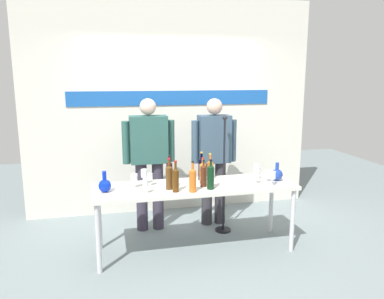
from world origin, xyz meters
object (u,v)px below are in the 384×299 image
Objects in this scene: wine_bottle_1 at (210,169)px; wine_bottle_8 at (201,168)px; wine_bottle_5 at (193,179)px; presenter_right at (214,154)px; presenter_left at (149,156)px; wine_bottle_7 at (203,175)px; wine_glass_left_2 at (134,178)px; microphone_stand at (224,194)px; display_table at (195,191)px; wine_glass_right_1 at (257,170)px; wine_glass_right_2 at (267,174)px; wine_glass_left_0 at (150,177)px; wine_glass_left_1 at (146,183)px; wine_bottle_0 at (211,176)px; wine_bottle_6 at (169,170)px; wine_bottle_3 at (176,179)px; wine_bottle_2 at (203,172)px; wine_bottle_4 at (169,176)px; wine_glass_left_3 at (144,173)px; decanter_blue_right at (277,174)px; wine_glass_right_3 at (256,175)px; wine_glass_right_0 at (257,167)px; decanter_blue_left at (105,185)px; wine_glass_right_4 at (272,175)px.

wine_bottle_8 reaches higher than wine_bottle_1.
presenter_right is at bearing 61.78° from wine_bottle_5.
wine_bottle_7 is at bearing -57.20° from presenter_left.
wine_glass_left_2 is 1.24m from microphone_stand.
wine_bottle_7 is (0.08, -0.07, 0.19)m from display_table.
wine_glass_right_1 is 1.13× the size of wine_glass_right_2.
wine_glass_left_1 reaches higher than wine_glass_left_0.
wine_bottle_0 is 1.04× the size of wine_bottle_1.
wine_glass_left_2 is at bearing -156.99° from wine_bottle_6.
wine_bottle_3 is at bearing -139.35° from microphone_stand.
wine_bottle_2 is at bearing 96.26° from wine_bottle_0.
wine_bottle_6 is (-0.66, -0.47, -0.06)m from presenter_right.
display_table is at bearing -121.96° from wine_bottle_8.
wine_bottle_2 is 1.94× the size of wine_glass_left_2.
wine_glass_left_3 is at bearing 133.47° from wine_bottle_4.
wine_glass_left_0 is 1.31m from wine_glass_right_2.
wine_bottle_8 reaches higher than wine_glass_right_2.
wine_glass_left_3 is 1.29m from wine_glass_right_1.
wine_glass_left_0 is (-0.90, -0.61, -0.09)m from presenter_right.
wine_bottle_0 is at bearing -104.88° from wine_bottle_1.
wine_bottle_5 is 0.60m from wine_glass_left_3.
decanter_blue_right is 0.91m from presenter_right.
wine_glass_right_2 is (1.06, -0.28, -0.03)m from wine_bottle_6.
wine_bottle_2 is at bearing 0.03° from wine_glass_left_2.
wine_bottle_2 is (0.52, -0.64, -0.08)m from presenter_left.
wine_bottle_2 reaches higher than wine_glass_right_2.
wine_bottle_2 is at bearing 171.21° from wine_glass_right_2.
wine_bottle_1 is 2.03× the size of wine_glass_left_2.
wine_glass_left_3 reaches higher than wine_glass_right_2.
wine_bottle_8 is (0.20, 0.42, 0.01)m from wine_bottle_5.
wine_bottle_1 is at bearing 8.88° from wine_glass_left_2.
wine_glass_left_2 is at bearing -171.12° from wine_bottle_1.
wine_glass_right_3 is (1.32, -0.16, -0.01)m from wine_glass_left_2.
wine_glass_right_2 is at bearing -54.08° from microphone_stand.
wine_bottle_6 is (0.01, 0.42, -0.01)m from wine_bottle_3.
wine_glass_right_0 is at bearing -29.15° from microphone_stand.
wine_bottle_3 is 0.36m from wine_glass_left_0.
wine_bottle_1 is at bearing 25.48° from wine_glass_left_1.
wine_bottle_4 reaches higher than wine_bottle_0.
decanter_blue_right is at bearing -4.84° from wine_glass_left_0.
decanter_blue_left is at bearing 167.03° from wine_bottle_5.
presenter_left is at bearing 100.73° from wine_bottle_3.
presenter_right is at bearing 63.64° from wine_bottle_2.
wine_glass_left_0 is 1.30m from wine_glass_right_0.
wine_bottle_7 reaches higher than wine_glass_right_4.
decanter_blue_right reaches higher than wine_glass_left_2.
wine_glass_left_1 is (-0.08, -0.27, 0.01)m from wine_glass_left_0.
wine_bottle_1 reaches higher than wine_glass_right_3.
wine_bottle_3 is at bearing -172.49° from decanter_blue_right.
decanter_blue_right is at bearing -43.72° from microphone_stand.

